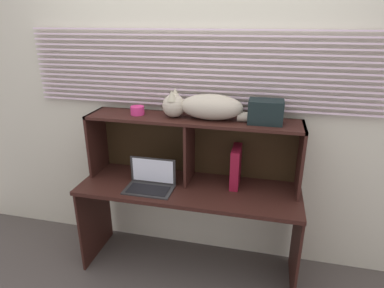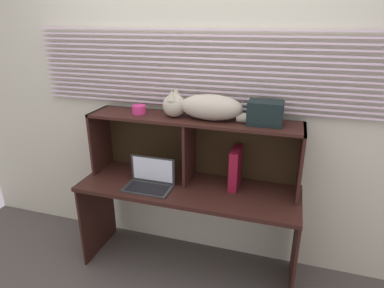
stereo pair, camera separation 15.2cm
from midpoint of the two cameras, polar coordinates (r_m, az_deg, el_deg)
ground_plane at (r=2.74m, az=-3.56°, el=-23.46°), size 4.40×4.40×0.00m
back_panel_with_blinds at (r=2.57m, az=-0.66°, el=6.18°), size 4.40×0.08×2.50m
desk at (r=2.54m, az=-2.34°, el=-10.06°), size 1.64×0.55×0.74m
hutch_shelf_unit at (r=2.47m, az=-1.62°, el=1.31°), size 1.58×0.31×0.50m
cat at (r=2.34m, az=0.29°, el=6.46°), size 0.81×0.20×0.21m
laptop at (r=2.47m, az=-9.02°, el=-6.60°), size 0.35×0.21×0.21m
binder_upright at (r=2.45m, az=5.85°, el=-3.95°), size 0.06×0.22×0.30m
book_stack at (r=2.65m, az=-8.10°, el=-5.20°), size 0.15×0.26×0.03m
small_basket at (r=2.52m, az=-11.18°, el=5.72°), size 0.10×0.10×0.06m
storage_box at (r=2.29m, az=10.81°, el=5.51°), size 0.23×0.16×0.16m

